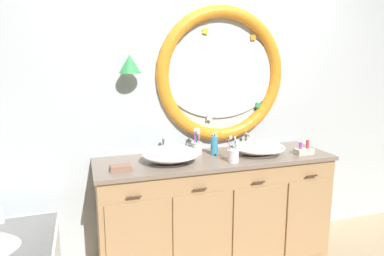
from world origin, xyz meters
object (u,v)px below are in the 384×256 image
Objects in this scene: toothbrush_holder_right at (233,155)px; soap_dispenser at (214,145)px; sink_basin_right at (259,147)px; toiletry_basket at (304,151)px; sink_basin_left at (171,154)px; toothbrush_holder_left at (197,147)px; folded_hand_towel at (121,168)px.

toothbrush_holder_right is 0.25m from soap_dispenser.
toiletry_basket is at bearing -17.45° from sink_basin_right.
toothbrush_holder_left reaches higher than sink_basin_left.
soap_dispenser is at bearing 14.48° from sink_basin_left.
sink_basin_left is 2.01× the size of toothbrush_holder_left.
sink_basin_left is 0.74m from sink_basin_right.
toothbrush_holder_left is 0.36m from toothbrush_holder_right.
sink_basin_left is 2.14× the size of toothbrush_holder_right.
folded_hand_towel is (-0.38, -0.09, -0.04)m from sink_basin_left.
sink_basin_left is at bearing 162.32° from toothbrush_holder_right.
toothbrush_holder_left reaches higher than toothbrush_holder_right.
sink_basin_right is 2.09× the size of toothbrush_holder_right.
soap_dispenser is (0.39, 0.10, 0.02)m from sink_basin_left.
toothbrush_holder_left is 0.14m from soap_dispenser.
sink_basin_right reaches higher than folded_hand_towel.
soap_dispenser reaches higher than sink_basin_left.
sink_basin_right is at bearing -0.00° from sink_basin_left.
sink_basin_right is at bearing -19.21° from toothbrush_holder_left.
toothbrush_holder_right is 1.32× the size of folded_hand_towel.
sink_basin_left is at bearing -147.55° from toothbrush_holder_left.
toothbrush_holder_left reaches higher than soap_dispenser.
toothbrush_holder_left is at bearing 161.53° from toiletry_basket.
sink_basin_right is 0.37m from soap_dispenser.
toothbrush_holder_right reaches higher than sink_basin_left.
soap_dispenser reaches higher than folded_hand_towel.
sink_basin_right is 0.51m from toothbrush_holder_left.
soap_dispenser is 0.74m from toiletry_basket.
toiletry_basket is at bearing -0.87° from folded_hand_towel.
sink_basin_left is 0.40m from soap_dispenser.
folded_hand_towel is (-0.83, 0.05, -0.04)m from toothbrush_holder_right.
toiletry_basket is (0.35, -0.11, -0.03)m from sink_basin_right.
toothbrush_holder_left reaches higher than folded_hand_towel.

